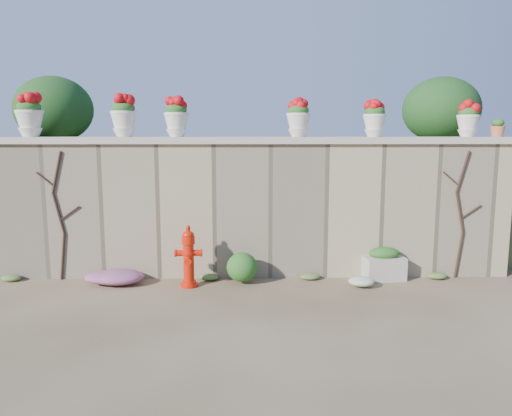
{
  "coord_description": "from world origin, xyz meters",
  "views": [
    {
      "loc": [
        0.08,
        -5.64,
        2.17
      ],
      "look_at": [
        0.2,
        1.4,
        1.1
      ],
      "focal_mm": 35.0,
      "sensor_mm": 36.0,
      "label": 1
    }
  ],
  "objects_px": {
    "fire_hydrant": "(189,256)",
    "planter_box": "(384,265)",
    "terracotta_pot": "(498,129)",
    "urn_pot_0": "(29,116)"
  },
  "relations": [
    {
      "from": "fire_hydrant",
      "to": "planter_box",
      "type": "height_order",
      "value": "fire_hydrant"
    },
    {
      "from": "fire_hydrant",
      "to": "terracotta_pot",
      "type": "bearing_deg",
      "value": 4.6
    },
    {
      "from": "planter_box",
      "to": "urn_pot_0",
      "type": "distance_m",
      "value": 5.65
    },
    {
      "from": "fire_hydrant",
      "to": "urn_pot_0",
      "type": "relative_size",
      "value": 1.41
    },
    {
      "from": "fire_hydrant",
      "to": "terracotta_pot",
      "type": "distance_m",
      "value": 4.93
    },
    {
      "from": "planter_box",
      "to": "urn_pot_0",
      "type": "height_order",
      "value": "urn_pot_0"
    },
    {
      "from": "urn_pot_0",
      "to": "terracotta_pot",
      "type": "distance_m",
      "value": 6.91
    },
    {
      "from": "fire_hydrant",
      "to": "urn_pot_0",
      "type": "bearing_deg",
      "value": 163.01
    },
    {
      "from": "terracotta_pot",
      "to": "planter_box",
      "type": "bearing_deg",
      "value": -170.12
    },
    {
      "from": "planter_box",
      "to": "urn_pot_0",
      "type": "bearing_deg",
      "value": 169.02
    }
  ]
}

